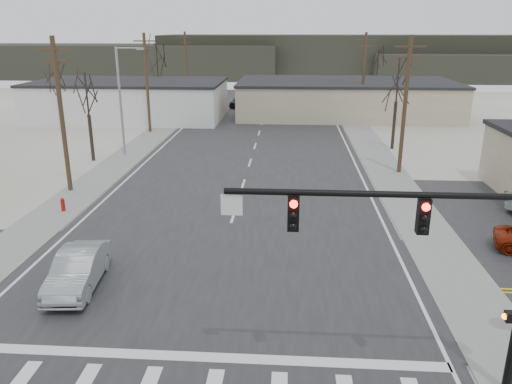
# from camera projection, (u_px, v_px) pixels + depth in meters

# --- Properties ---
(ground) EXTENTS (140.00, 140.00, 0.00)m
(ground) POSITION_uv_depth(u_px,v_px,m) (213.00, 282.00, 21.51)
(ground) COLOR silver
(ground) RESTS_ON ground
(main_road) EXTENTS (18.00, 110.00, 0.05)m
(main_road) POSITION_uv_depth(u_px,v_px,m) (244.00, 181.00, 35.72)
(main_road) COLOR #242427
(main_road) RESTS_ON ground
(cross_road) EXTENTS (90.00, 10.00, 0.04)m
(cross_road) POSITION_uv_depth(u_px,v_px,m) (213.00, 282.00, 21.50)
(cross_road) COLOR #242427
(cross_road) RESTS_ON ground
(sidewalk_left) EXTENTS (3.00, 90.00, 0.06)m
(sidewalk_left) POSITION_uv_depth(u_px,v_px,m) (122.00, 160.00, 41.13)
(sidewalk_left) COLOR gray
(sidewalk_left) RESTS_ON ground
(sidewalk_right) EXTENTS (3.00, 90.00, 0.06)m
(sidewalk_right) POSITION_uv_depth(u_px,v_px,m) (382.00, 165.00, 39.77)
(sidewalk_right) COLOR gray
(sidewalk_right) RESTS_ON ground
(traffic_signal_mast) EXTENTS (8.95, 0.43, 7.20)m
(traffic_signal_mast) POSITION_uv_depth(u_px,v_px,m) (460.00, 249.00, 13.66)
(traffic_signal_mast) COLOR black
(traffic_signal_mast) RESTS_ON ground
(fire_hydrant) EXTENTS (0.24, 0.24, 0.87)m
(fire_hydrant) POSITION_uv_depth(u_px,v_px,m) (63.00, 205.00, 29.60)
(fire_hydrant) COLOR #A50C0C
(fire_hydrant) RESTS_ON ground
(building_left_far) EXTENTS (22.30, 12.30, 4.50)m
(building_left_far) POSITION_uv_depth(u_px,v_px,m) (130.00, 100.00, 59.74)
(building_left_far) COLOR silver
(building_left_far) RESTS_ON ground
(building_right_far) EXTENTS (26.30, 14.30, 4.30)m
(building_right_far) POSITION_uv_depth(u_px,v_px,m) (345.00, 98.00, 61.89)
(building_right_far) COLOR #BBAC8F
(building_right_far) RESTS_ON ground
(upole_left_b) EXTENTS (2.20, 0.30, 10.00)m
(upole_left_b) POSITION_uv_depth(u_px,v_px,m) (61.00, 113.00, 31.99)
(upole_left_b) COLOR #493722
(upole_left_b) RESTS_ON ground
(upole_left_c) EXTENTS (2.20, 0.30, 10.00)m
(upole_left_c) POSITION_uv_depth(u_px,v_px,m) (147.00, 82.00, 50.94)
(upole_left_c) COLOR #493722
(upole_left_c) RESTS_ON ground
(upole_left_d) EXTENTS (2.20, 0.30, 10.00)m
(upole_left_d) POSITION_uv_depth(u_px,v_px,m) (186.00, 67.00, 69.89)
(upole_left_d) COLOR #493722
(upole_left_d) RESTS_ON ground
(upole_right_a) EXTENTS (2.20, 0.30, 10.00)m
(upole_right_a) POSITION_uv_depth(u_px,v_px,m) (405.00, 103.00, 36.20)
(upole_right_a) COLOR #493722
(upole_right_a) RESTS_ON ground
(upole_right_b) EXTENTS (2.20, 0.30, 10.00)m
(upole_right_b) POSITION_uv_depth(u_px,v_px,m) (364.00, 76.00, 57.04)
(upole_right_b) COLOR #493722
(upole_right_b) RESTS_ON ground
(streetlight_main) EXTENTS (2.40, 0.25, 9.00)m
(streetlight_main) POSITION_uv_depth(u_px,v_px,m) (122.00, 96.00, 41.46)
(streetlight_main) COLOR gray
(streetlight_main) RESTS_ON ground
(tree_left_near) EXTENTS (3.30, 3.30, 7.35)m
(tree_left_near) POSITION_uv_depth(u_px,v_px,m) (87.00, 97.00, 39.66)
(tree_left_near) COLOR #30231D
(tree_left_near) RESTS_ON ground
(tree_right_mid) EXTENTS (3.74, 3.74, 8.33)m
(tree_right_mid) POSITION_uv_depth(u_px,v_px,m) (398.00, 82.00, 43.49)
(tree_right_mid) COLOR #30231D
(tree_right_mid) RESTS_ON ground
(tree_left_far) EXTENTS (3.96, 3.96, 8.82)m
(tree_left_far) POSITION_uv_depth(u_px,v_px,m) (157.00, 62.00, 64.03)
(tree_left_far) COLOR #30231D
(tree_left_far) RESTS_ON ground
(tree_right_far) EXTENTS (3.52, 3.52, 7.84)m
(tree_right_far) POSITION_uv_depth(u_px,v_px,m) (378.00, 65.00, 68.08)
(tree_right_far) COLOR #30231D
(tree_right_far) RESTS_ON ground
(tree_left_mid) EXTENTS (3.96, 3.96, 8.82)m
(tree_left_mid) POSITION_uv_depth(u_px,v_px,m) (55.00, 69.00, 53.18)
(tree_left_mid) COLOR #30231D
(tree_left_mid) RESTS_ON ground
(hill_left) EXTENTS (70.00, 18.00, 7.00)m
(hill_left) POSITION_uv_depth(u_px,v_px,m) (118.00, 61.00, 109.84)
(hill_left) COLOR #333026
(hill_left) RESTS_ON ground
(hill_center) EXTENTS (80.00, 18.00, 9.00)m
(hill_center) POSITION_uv_depth(u_px,v_px,m) (345.00, 56.00, 110.11)
(hill_center) COLOR #333026
(hill_center) RESTS_ON ground
(sedan_crossing) EXTENTS (2.10, 4.87, 1.56)m
(sedan_crossing) POSITION_uv_depth(u_px,v_px,m) (78.00, 269.00, 20.84)
(sedan_crossing) COLOR gray
(sedan_crossing) RESTS_ON main_road
(car_far_a) EXTENTS (3.59, 5.25, 1.41)m
(car_far_a) POSITION_uv_depth(u_px,v_px,m) (267.00, 103.00, 67.76)
(car_far_a) COLOR black
(car_far_a) RESTS_ON main_road
(car_far_b) EXTENTS (3.05, 4.96, 1.58)m
(car_far_b) POSITION_uv_depth(u_px,v_px,m) (240.00, 101.00, 68.81)
(car_far_b) COLOR black
(car_far_b) RESTS_ON main_road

